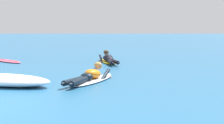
{
  "coord_description": "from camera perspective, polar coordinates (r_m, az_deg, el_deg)",
  "views": [
    {
      "loc": [
        3.38,
        -5.73,
        1.46
      ],
      "look_at": [
        3.38,
        5.91,
        0.25
      ],
      "focal_mm": 53.55,
      "sensor_mm": 36.0,
      "label": 1
    }
  ],
  "objects": [
    {
      "name": "ground_plane",
      "position": [
        16.16,
        -12.1,
        0.64
      ],
      "size": [
        120.0,
        120.0,
        0.0
      ],
      "primitive_type": "plane",
      "color": "#235B84"
    },
    {
      "name": "surfer_near",
      "position": [
        8.98,
        -3.73,
        -2.57
      ],
      "size": [
        1.4,
        2.53,
        0.55
      ],
      "color": "silver",
      "rests_on": "ground"
    },
    {
      "name": "surfer_far",
      "position": [
        13.7,
        -0.61,
        0.44
      ],
      "size": [
        0.9,
        2.53,
        0.54
      ],
      "color": "yellow",
      "rests_on": "ground"
    },
    {
      "name": "drifting_surfboard",
      "position": [
        14.91,
        -17.45,
        0.19
      ],
      "size": [
        1.83,
        1.93,
        0.16
      ],
      "color": "#E54C66",
      "rests_on": "ground"
    },
    {
      "name": "whitewater_front",
      "position": [
        8.81,
        -18.15,
        -2.99
      ],
      "size": [
        2.76,
        1.63,
        0.3
      ],
      "color": "white",
      "rests_on": "ground"
    }
  ]
}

